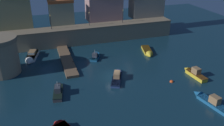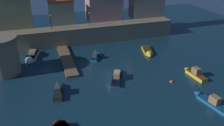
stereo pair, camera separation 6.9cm
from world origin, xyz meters
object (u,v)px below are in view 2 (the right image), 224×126
at_px(moored_boat_4, 31,57).
at_px(quay_lamp_1, 89,17).
at_px(quay_lamp_0, 51,20).
at_px(mooring_buoy_0, 171,82).
at_px(moored_boat_7, 96,56).
at_px(moored_boat_1, 209,101).
at_px(moored_boat_2, 194,73).
at_px(quay_lamp_2, 123,14).
at_px(fortress_tower, 1,55).
at_px(moored_boat_0, 117,75).
at_px(moored_boat_6, 58,90).
at_px(moored_boat_3, 148,52).

bearing_deg(moored_boat_4, quay_lamp_1, 127.41).
distance_m(quay_lamp_0, mooring_buoy_0, 29.99).
xyz_separation_m(moored_boat_4, moored_boat_7, (12.90, -3.20, -0.12)).
distance_m(moored_boat_1, moored_boat_2, 8.52).
bearing_deg(quay_lamp_2, mooring_buoy_0, -89.06).
relative_size(quay_lamp_2, mooring_buoy_0, 4.90).
relative_size(fortress_tower, moored_boat_7, 1.58).
xyz_separation_m(quay_lamp_1, moored_boat_7, (-1.07, -9.38, -5.91)).
xyz_separation_m(quay_lamp_1, mooring_buoy_0, (8.74, -23.42, -6.26)).
relative_size(quay_lamp_2, moored_boat_0, 0.47).
xyz_separation_m(moored_boat_4, mooring_buoy_0, (22.71, -17.24, -0.47)).
relative_size(fortress_tower, moored_boat_2, 1.23).
bearing_deg(moored_boat_7, quay_lamp_2, -17.90).
height_order(moored_boat_4, mooring_buoy_0, moored_boat_4).
bearing_deg(moored_boat_7, quay_lamp_1, 20.72).
height_order(quay_lamp_1, mooring_buoy_0, quay_lamp_1).
xyz_separation_m(quay_lamp_2, moored_boat_0, (-8.00, -19.02, -5.82)).
distance_m(moored_boat_2, moored_boat_7, 19.84).
bearing_deg(mooring_buoy_0, fortress_tower, 155.72).
bearing_deg(moored_boat_6, moored_boat_4, 24.36).
relative_size(moored_boat_0, moored_boat_4, 0.97).
height_order(moored_boat_6, mooring_buoy_0, moored_boat_6).
relative_size(moored_boat_1, moored_boat_7, 1.62).
height_order(moored_boat_1, moored_boat_7, moored_boat_7).
height_order(moored_boat_7, mooring_buoy_0, moored_boat_7).
relative_size(fortress_tower, quay_lamp_0, 2.10).
height_order(quay_lamp_1, moored_boat_6, quay_lamp_1).
distance_m(moored_boat_1, moored_boat_6, 23.21).
xyz_separation_m(moored_boat_0, moored_boat_3, (9.90, 8.07, -0.07)).
height_order(moored_boat_1, moored_boat_3, moored_boat_1).
relative_size(fortress_tower, moored_boat_4, 1.01).
height_order(moored_boat_0, mooring_buoy_0, moored_boat_0).
distance_m(moored_boat_4, moored_boat_7, 13.29).
relative_size(quay_lamp_1, moored_boat_6, 0.57).
bearing_deg(moored_boat_6, moored_boat_0, -71.15).
xyz_separation_m(moored_boat_1, mooring_buoy_0, (-2.05, 7.24, -0.45)).
bearing_deg(fortress_tower, mooring_buoy_0, -24.28).
height_order(quay_lamp_0, moored_boat_7, quay_lamp_0).
height_order(moored_boat_0, moored_boat_7, moored_boat_7).
height_order(moored_boat_3, mooring_buoy_0, moored_boat_3).
bearing_deg(moored_boat_2, quay_lamp_0, 39.93).
xyz_separation_m(quay_lamp_1, moored_boat_4, (-13.97, -6.18, -5.79)).
bearing_deg(moored_boat_4, moored_boat_0, 61.68).
bearing_deg(moored_boat_1, quay_lamp_2, -5.28).
xyz_separation_m(moored_boat_1, moored_boat_2, (2.90, 8.01, 0.10)).
distance_m(moored_boat_3, moored_boat_4, 24.69).
relative_size(moored_boat_0, moored_boat_6, 1.17).
bearing_deg(moored_boat_7, moored_boat_0, -144.38).
bearing_deg(moored_boat_3, quay_lamp_1, -123.07).
bearing_deg(moored_boat_3, quay_lamp_2, -156.35).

